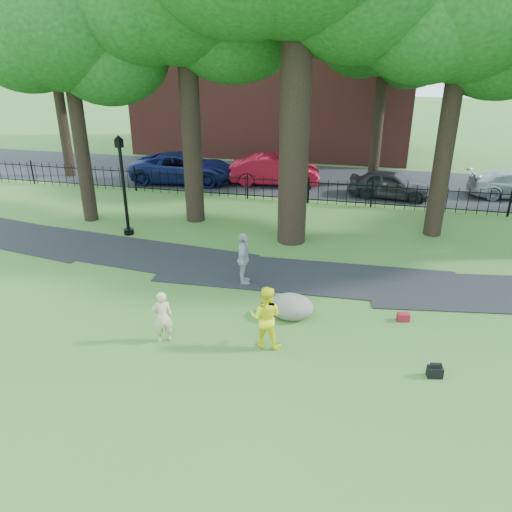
% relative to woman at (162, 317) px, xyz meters
% --- Properties ---
extents(ground, '(120.00, 120.00, 0.00)m').
position_rel_woman_xyz_m(ground, '(2.18, 0.72, -0.73)').
color(ground, '#316523').
rests_on(ground, ground).
extents(footpath, '(36.07, 3.85, 0.03)m').
position_rel_woman_xyz_m(footpath, '(3.18, 4.62, -0.73)').
color(footpath, black).
rests_on(footpath, ground).
extents(street, '(80.00, 7.00, 0.02)m').
position_rel_woman_xyz_m(street, '(2.18, 16.72, -0.73)').
color(street, black).
rests_on(street, ground).
extents(iron_fence, '(44.00, 0.04, 1.20)m').
position_rel_woman_xyz_m(iron_fence, '(2.18, 12.72, -0.13)').
color(iron_fence, black).
rests_on(iron_fence, ground).
extents(brick_building, '(18.00, 8.00, 12.00)m').
position_rel_woman_xyz_m(brick_building, '(-1.82, 24.72, 5.27)').
color(brick_building, brown).
rests_on(brick_building, ground).
extents(tree_row, '(26.82, 7.96, 12.42)m').
position_rel_woman_xyz_m(tree_row, '(2.69, 9.12, 7.43)').
color(tree_row, black).
rests_on(tree_row, ground).
extents(woman, '(0.63, 0.57, 1.46)m').
position_rel_woman_xyz_m(woman, '(0.00, 0.00, 0.00)').
color(woman, tan).
rests_on(woman, ground).
extents(man, '(0.83, 0.65, 1.71)m').
position_rel_woman_xyz_m(man, '(2.68, 0.38, 0.13)').
color(man, yellow).
rests_on(man, ground).
extents(pedestrian, '(0.62, 1.09, 1.75)m').
position_rel_woman_xyz_m(pedestrian, '(1.25, 3.72, 0.14)').
color(pedestrian, '#9B9B9F').
rests_on(pedestrian, ground).
extents(boulder, '(1.48, 1.24, 0.75)m').
position_rel_woman_xyz_m(boulder, '(3.09, 1.98, -0.35)').
color(boulder, '#686056').
rests_on(boulder, ground).
extents(lamppost, '(0.40, 0.40, 4.01)m').
position_rel_woman_xyz_m(lamppost, '(-4.41, 6.95, 1.24)').
color(lamppost, black).
rests_on(lamppost, ground).
extents(backpack, '(0.39, 0.28, 0.27)m').
position_rel_woman_xyz_m(backpack, '(6.88, -0.01, -0.59)').
color(backpack, black).
rests_on(backpack, ground).
extents(red_bag, '(0.37, 0.28, 0.23)m').
position_rel_woman_xyz_m(red_bag, '(6.25, 2.45, -0.61)').
color(red_bag, maroon).
rests_on(red_bag, ground).
extents(red_sedan, '(4.91, 2.13, 1.57)m').
position_rel_woman_xyz_m(red_sedan, '(0.01, 15.52, 0.06)').
color(red_sedan, maroon).
rests_on(red_sedan, ground).
extents(navy_van, '(5.90, 3.14, 1.58)m').
position_rel_woman_xyz_m(navy_van, '(-5.00, 14.94, 0.06)').
color(navy_van, '#0D1644').
rests_on(navy_van, ground).
extents(grey_car, '(4.09, 1.98, 1.35)m').
position_rel_woman_xyz_m(grey_car, '(6.01, 14.47, -0.05)').
color(grey_car, black).
rests_on(grey_car, ground).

